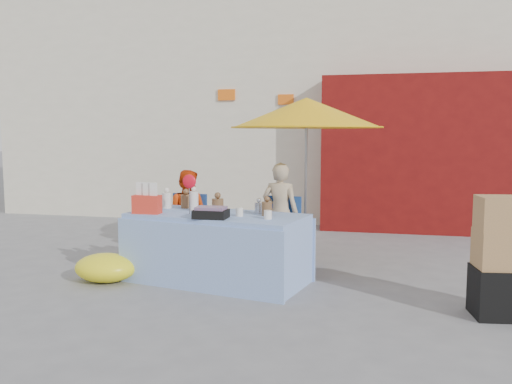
% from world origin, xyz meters
% --- Properties ---
extents(ground, '(80.00, 80.00, 0.00)m').
position_xyz_m(ground, '(0.00, 0.00, 0.00)').
color(ground, slate).
rests_on(ground, ground).
extents(backdrop, '(14.00, 8.00, 7.80)m').
position_xyz_m(backdrop, '(0.52, 7.52, 3.10)').
color(backdrop, silver).
rests_on(backdrop, ground).
extents(market_table, '(2.13, 1.32, 1.20)m').
position_xyz_m(market_table, '(-0.18, 0.48, 0.39)').
color(market_table, '#94B0ED').
rests_on(market_table, ground).
extents(chair_left, '(0.52, 0.51, 0.85)m').
position_xyz_m(chair_left, '(-0.90, 1.37, 0.26)').
color(chair_left, navy).
rests_on(chair_left, ground).
extents(chair_right, '(0.52, 0.51, 0.85)m').
position_xyz_m(chair_right, '(0.35, 1.37, 0.26)').
color(chair_right, navy).
rests_on(chair_right, ground).
extents(vendor_orange, '(0.61, 0.49, 1.17)m').
position_xyz_m(vendor_orange, '(-0.90, 1.50, 0.58)').
color(vendor_orange, red).
rests_on(vendor_orange, ground).
extents(vendor_beige, '(0.49, 0.35, 1.28)m').
position_xyz_m(vendor_beige, '(0.35, 1.50, 0.64)').
color(vendor_beige, tan).
rests_on(vendor_beige, ground).
extents(umbrella, '(1.90, 1.90, 2.09)m').
position_xyz_m(umbrella, '(0.65, 1.65, 1.89)').
color(umbrella, gray).
rests_on(umbrella, ground).
extents(box_stack, '(0.54, 0.47, 1.09)m').
position_xyz_m(box_stack, '(2.65, -0.08, 0.50)').
color(box_stack, black).
rests_on(box_stack, ground).
extents(tarp_bundle, '(0.81, 0.71, 0.31)m').
position_xyz_m(tarp_bundle, '(-1.38, 0.20, 0.16)').
color(tarp_bundle, yellow).
rests_on(tarp_bundle, ground).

